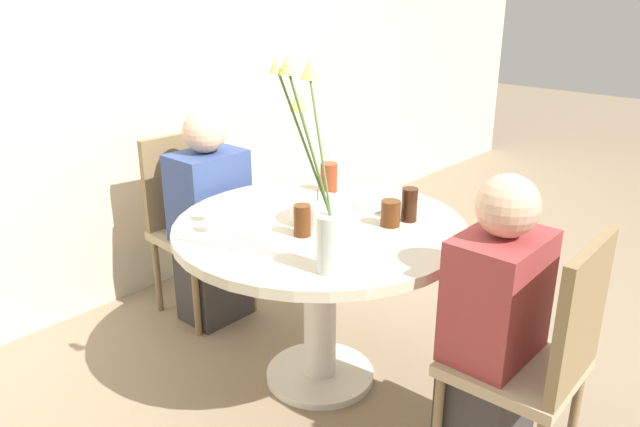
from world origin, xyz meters
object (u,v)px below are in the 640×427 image
Objects in this scene: drink_glass_2 at (329,177)px; chair_left_flank at (541,352)px; drink_glass_1 at (409,205)px; chair_far_back at (192,216)px; side_plate at (374,206)px; birthday_cake at (318,211)px; flower_vase at (322,200)px; person_woman at (211,225)px; drink_glass_0 at (391,213)px; drink_glass_3 at (302,220)px; person_guest at (493,336)px.

chair_left_flank is at bearing -103.98° from drink_glass_2.
drink_glass_1 reaches higher than drink_glass_2.
chair_far_back is 5.38× the size of side_plate.
drink_glass_1 reaches higher than birthday_cake.
flower_vase is 1.17m from person_woman.
birthday_cake is at bearing 122.57° from drink_glass_0.
person_woman is (0.17, 0.78, -0.28)m from drink_glass_3.
drink_glass_2 is 0.53m from drink_glass_3.
drink_glass_3 is (-0.45, -0.27, -0.01)m from drink_glass_2.
drink_glass_0 is 0.48m from drink_glass_2.
person_guest reaches higher than chair_left_flank.
chair_left_flank is 0.84m from flower_vase.
side_plate is 0.43m from drink_glass_3.
side_plate is at bearing -72.72° from chair_far_back.
chair_far_back is at bearing 112.05° from drink_glass_2.
chair_far_back is 0.77m from drink_glass_2.
person_guest is at bearing -110.29° from side_plate.
person_guest is (-0.29, -0.98, -0.28)m from drink_glass_2.
drink_glass_1 is at bearing -99.65° from side_plate.
drink_glass_3 is at bearing 103.08° from person_guest.
chair_left_flank is 0.75m from drink_glass_1.
person_guest reaches higher than drink_glass_3.
drink_glass_1 is at bearing -14.25° from drink_glass_0.
drink_glass_0 is at bearing -31.76° from drink_glass_3.
person_guest is (-0.01, 0.16, -0.01)m from chair_left_flank.
chair_left_flank reaches higher than side_plate.
chair_far_back is 1.31m from flower_vase.
chair_left_flank is 0.92m from side_plate.
person_woman is at bearing 107.54° from side_plate.
drink_glass_1 is 1.02× the size of drink_glass_2.
drink_glass_0 is (0.46, 0.06, -0.19)m from flower_vase.
birthday_cake is 1.82× the size of drink_glass_3.
person_woman reaches higher than drink_glass_2.
chair_left_flank reaches higher than birthday_cake.
person_woman is (-0.12, 0.96, -0.27)m from drink_glass_0.
flower_vase is at bearing -124.28° from drink_glass_3.
drink_glass_1 is at bearing -110.56° from chair_left_flank.
side_plate is at bearing 80.35° from drink_glass_1.
drink_glass_3 is at bearing -159.39° from birthday_cake.
chair_left_flank is at bearing -61.73° from flower_vase.
drink_glass_0 is 0.10× the size of person_woman.
chair_left_flank is at bearing -90.12° from person_woman.
chair_far_back is at bearing 78.93° from drink_glass_3.
person_woman is at bearing -90.00° from chair_far_back.
person_woman and person_guest have the same top height.
drink_glass_2 reaches higher than drink_glass_3.
flower_vase is 0.73m from person_guest.
drink_glass_3 is at bearing -98.04° from chair_far_back.
drink_glass_2 is at bearing 83.66° from side_plate.
drink_glass_1 reaches higher than drink_glass_0.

